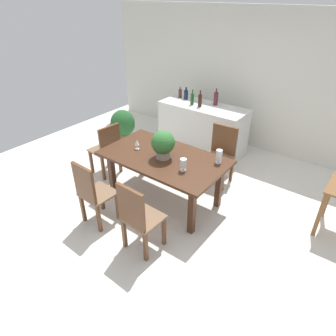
# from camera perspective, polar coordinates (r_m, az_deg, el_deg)

# --- Properties ---
(ground_plane) EXTENTS (7.04, 7.04, 0.00)m
(ground_plane) POSITION_cam_1_polar(r_m,az_deg,el_deg) (4.62, -0.88, -6.01)
(ground_plane) COLOR silver
(back_wall) EXTENTS (6.40, 0.10, 2.60)m
(back_wall) POSITION_cam_1_polar(r_m,az_deg,el_deg) (6.12, 14.84, 16.17)
(back_wall) COLOR silver
(back_wall) RESTS_ON ground
(dining_table) EXTENTS (1.80, 1.04, 0.76)m
(dining_table) POSITION_cam_1_polar(r_m,az_deg,el_deg) (4.26, -0.85, 1.12)
(dining_table) COLOR #422616
(dining_table) RESTS_ON ground
(chair_far_right) EXTENTS (0.49, 0.45, 0.95)m
(chair_far_right) POSITION_cam_1_polar(r_m,az_deg,el_deg) (4.89, 10.24, 3.18)
(chair_far_right) COLOR brown
(chair_far_right) RESTS_ON ground
(chair_near_left) EXTENTS (0.43, 0.42, 0.97)m
(chair_near_left) POSITION_cam_1_polar(r_m,az_deg,el_deg) (3.98, -14.56, -4.50)
(chair_near_left) COLOR brown
(chair_near_left) RESTS_ON ground
(chair_near_right) EXTENTS (0.45, 0.42, 0.98)m
(chair_near_right) POSITION_cam_1_polar(r_m,az_deg,el_deg) (3.48, -5.96, -9.27)
(chair_near_right) COLOR brown
(chair_near_right) RESTS_ON ground
(chair_head_end) EXTENTS (0.45, 0.47, 0.93)m
(chair_head_end) POSITION_cam_1_polar(r_m,az_deg,el_deg) (5.06, -11.76, 3.91)
(chair_head_end) COLOR brown
(chair_head_end) RESTS_ON ground
(flower_centerpiece) EXTENTS (0.33, 0.33, 0.41)m
(flower_centerpiece) POSITION_cam_1_polar(r_m,az_deg,el_deg) (4.07, -0.98, 4.73)
(flower_centerpiece) COLOR gray
(flower_centerpiece) RESTS_ON dining_table
(crystal_vase_left) EXTENTS (0.09, 0.09, 0.18)m
(crystal_vase_left) POSITION_cam_1_polar(r_m,az_deg,el_deg) (3.82, 2.99, 0.84)
(crystal_vase_left) COLOR silver
(crystal_vase_left) RESTS_ON dining_table
(crystal_vase_center_near) EXTENTS (0.09, 0.09, 0.20)m
(crystal_vase_center_near) POSITION_cam_1_polar(r_m,az_deg,el_deg) (4.05, 9.88, 2.37)
(crystal_vase_center_near) COLOR silver
(crystal_vase_center_near) RESTS_ON dining_table
(wine_glass) EXTENTS (0.07, 0.07, 0.15)m
(wine_glass) POSITION_cam_1_polar(r_m,az_deg,el_deg) (4.38, -6.07, 4.90)
(wine_glass) COLOR silver
(wine_glass) RESTS_ON dining_table
(kitchen_counter) EXTENTS (1.68, 0.68, 0.93)m
(kitchen_counter) POSITION_cam_1_polar(r_m,az_deg,el_deg) (5.86, 6.64, 7.68)
(kitchen_counter) COLOR silver
(kitchen_counter) RESTS_ON ground
(wine_bottle_green) EXTENTS (0.07, 0.07, 0.31)m
(wine_bottle_green) POSITION_cam_1_polar(r_m,az_deg,el_deg) (5.60, 6.23, 12.97)
(wine_bottle_green) COLOR black
(wine_bottle_green) RESTS_ON kitchen_counter
(wine_bottle_tall) EXTENTS (0.08, 0.08, 0.24)m
(wine_bottle_tall) POSITION_cam_1_polar(r_m,az_deg,el_deg) (5.99, 3.52, 14.07)
(wine_bottle_tall) COLOR #0F1E38
(wine_bottle_tall) RESTS_ON kitchen_counter
(wine_bottle_dark) EXTENTS (0.08, 0.08, 0.32)m
(wine_bottle_dark) POSITION_cam_1_polar(r_m,az_deg,el_deg) (5.72, 9.29, 13.20)
(wine_bottle_dark) COLOR #511E28
(wine_bottle_dark) RESTS_ON kitchen_counter
(wine_bottle_amber) EXTENTS (0.07, 0.07, 0.21)m
(wine_bottle_amber) POSITION_cam_1_polar(r_m,az_deg,el_deg) (6.10, 2.37, 14.32)
(wine_bottle_amber) COLOR #511E28
(wine_bottle_amber) RESTS_ON kitchen_counter
(wine_bottle_clear) EXTENTS (0.07, 0.07, 0.28)m
(wine_bottle_clear) POSITION_cam_1_polar(r_m,az_deg,el_deg) (5.70, 4.72, 13.24)
(wine_bottle_clear) COLOR #194C1E
(wine_bottle_clear) RESTS_ON kitchen_counter
(potted_plant_floor) EXTENTS (0.51, 0.51, 0.68)m
(potted_plant_floor) POSITION_cam_1_polar(r_m,az_deg,el_deg) (6.31, -8.78, 8.38)
(potted_plant_floor) COLOR brown
(potted_plant_floor) RESTS_ON ground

